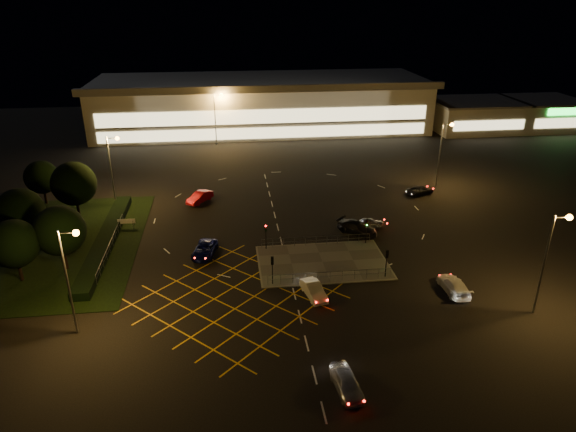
{
  "coord_description": "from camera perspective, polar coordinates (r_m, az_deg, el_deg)",
  "views": [
    {
      "loc": [
        -8.0,
        -51.64,
        27.77
      ],
      "look_at": [
        -0.8,
        6.9,
        2.0
      ],
      "focal_mm": 32.0,
      "sensor_mm": 36.0,
      "label": 1
    }
  ],
  "objects": [
    {
      "name": "car_near_silver",
      "position": [
        40.95,
        6.54,
        -17.89
      ],
      "size": [
        2.23,
        4.54,
        1.49
      ],
      "primitive_type": "imported",
      "rotation": [
        0.0,
        0.0,
        0.11
      ],
      "color": "silver",
      "rests_on": "ground"
    },
    {
      "name": "tree_a",
      "position": [
        59.14,
        -28.18,
        -2.74
      ],
      "size": [
        5.04,
        5.04,
        6.86
      ],
      "color": "black",
      "rests_on": "ground"
    },
    {
      "name": "hedge",
      "position": [
        65.51,
        -19.57,
        -2.46
      ],
      "size": [
        2.0,
        26.0,
        1.0
      ],
      "primitive_type": "cube",
      "color": "black",
      "rests_on": "ground"
    },
    {
      "name": "tree_b",
      "position": [
        66.59,
        -27.61,
        0.47
      ],
      "size": [
        5.4,
        5.4,
        7.35
      ],
      "color": "black",
      "rests_on": "ground"
    },
    {
      "name": "signal_ne",
      "position": [
        61.47,
        8.74,
        -1.1
      ],
      "size": [
        0.28,
        0.3,
        3.15
      ],
      "color": "black",
      "rests_on": "pedestrian_island"
    },
    {
      "name": "tree_e",
      "position": [
        59.38,
        -24.02,
        -1.5
      ],
      "size": [
        5.4,
        5.4,
        7.35
      ],
      "color": "black",
      "rests_on": "ground"
    },
    {
      "name": "streetlight_se",
      "position": [
        51.72,
        27.24,
        -3.42
      ],
      "size": [
        1.78,
        0.56,
        10.03
      ],
      "color": "slate",
      "rests_on": "ground"
    },
    {
      "name": "signal_se",
      "position": [
        54.64,
        10.91,
        -4.57
      ],
      "size": [
        0.28,
        0.3,
        3.15
      ],
      "rotation": [
        0.0,
        0.0,
        3.14
      ],
      "color": "black",
      "rests_on": "pedestrian_island"
    },
    {
      "name": "car_approach_white",
      "position": [
        54.68,
        17.94,
        -7.33
      ],
      "size": [
        2.08,
        4.98,
        1.44
      ],
      "primitive_type": "imported",
      "rotation": [
        0.0,
        0.0,
        3.15
      ],
      "color": "#B9B9B9",
      "rests_on": "ground"
    },
    {
      "name": "tree_d",
      "position": [
        79.83,
        -25.71,
        3.91
      ],
      "size": [
        4.68,
        4.68,
        6.37
      ],
      "color": "black",
      "rests_on": "ground"
    },
    {
      "name": "streetlight_ne",
      "position": [
        81.45,
        16.88,
        7.49
      ],
      "size": [
        1.78,
        0.56,
        10.03
      ],
      "color": "slate",
      "rests_on": "ground"
    },
    {
      "name": "car_queue_white",
      "position": [
        51.37,
        2.87,
        -8.23
      ],
      "size": [
        2.37,
        4.49,
        1.41
      ],
      "primitive_type": "imported",
      "rotation": [
        0.0,
        0.0,
        0.21
      ],
      "color": "silver",
      "rests_on": "ground"
    },
    {
      "name": "ground",
      "position": [
        59.18,
        1.59,
        -4.4
      ],
      "size": [
        180.0,
        180.0,
        0.0
      ],
      "primitive_type": "plane",
      "color": "black",
      "rests_on": "ground"
    },
    {
      "name": "car_circ_red",
      "position": [
        74.85,
        -9.78,
        2.09
      ],
      "size": [
        3.99,
        4.63,
        1.51
      ],
      "primitive_type": "imported",
      "rotation": [
        0.0,
        0.0,
        5.65
      ],
      "color": "maroon",
      "rests_on": "ground"
    },
    {
      "name": "pedestrian_island",
      "position": [
        57.73,
        3.86,
        -5.15
      ],
      "size": [
        14.0,
        9.0,
        0.12
      ],
      "primitive_type": "cube",
      "color": "#4C4944",
      "rests_on": "ground"
    },
    {
      "name": "streetlight_far_left",
      "position": [
        101.89,
        -7.89,
        11.37
      ],
      "size": [
        1.78,
        0.56,
        10.03
      ],
      "color": "slate",
      "rests_on": "ground"
    },
    {
      "name": "streetlight_sw",
      "position": [
        46.96,
        -23.04,
        -5.31
      ],
      "size": [
        1.78,
        0.56,
        10.03
      ],
      "color": "slate",
      "rests_on": "ground"
    },
    {
      "name": "grass_verge",
      "position": [
        67.02,
        -23.68,
        -2.98
      ],
      "size": [
        18.0,
        30.0,
        0.08
      ],
      "primitive_type": "cube",
      "color": "black",
      "rests_on": "ground"
    },
    {
      "name": "tree_c",
      "position": [
        72.32,
        -22.7,
        3.33
      ],
      "size": [
        5.76,
        5.76,
        7.84
      ],
      "color": "black",
      "rests_on": "ground"
    },
    {
      "name": "retail_unit_a",
      "position": [
        121.13,
        19.99,
        10.51
      ],
      "size": [
        18.8,
        14.8,
        6.35
      ],
      "color": "beige",
      "rests_on": "ground"
    },
    {
      "name": "supermarket",
      "position": [
        116.07,
        -2.99,
        12.41
      ],
      "size": [
        72.0,
        26.5,
        10.5
      ],
      "color": "beige",
      "rests_on": "ground"
    },
    {
      "name": "retail_unit_b",
      "position": [
        129.05,
        26.46,
        10.21
      ],
      "size": [
        14.8,
        14.8,
        6.35
      ],
      "color": "beige",
      "rests_on": "ground"
    },
    {
      "name": "signal_nw",
      "position": [
        59.48,
        -2.48,
        -1.71
      ],
      "size": [
        0.28,
        0.3,
        3.15
      ],
      "color": "black",
      "rests_on": "pedestrian_island"
    },
    {
      "name": "car_right_silver",
      "position": [
        66.62,
        9.08,
        -0.76
      ],
      "size": [
        3.65,
        1.49,
        1.24
      ],
      "primitive_type": "imported",
      "rotation": [
        0.0,
        0.0,
        1.58
      ],
      "color": "#A8AAAF",
      "rests_on": "ground"
    },
    {
      "name": "signal_sw",
      "position": [
        52.39,
        -1.76,
        -5.41
      ],
      "size": [
        0.28,
        0.3,
        3.15
      ],
      "rotation": [
        0.0,
        0.0,
        3.14
      ],
      "color": "black",
      "rests_on": "pedestrian_island"
    },
    {
      "name": "streetlight_nw",
      "position": [
        74.45,
        -18.86,
        5.77
      ],
      "size": [
        1.78,
        0.56,
        10.03
      ],
      "color": "slate",
      "rests_on": "ground"
    },
    {
      "name": "streetlight_far_right",
      "position": [
        110.72,
        13.75,
        11.9
      ],
      "size": [
        1.78,
        0.56,
        10.03
      ],
      "color": "slate",
      "rests_on": "ground"
    },
    {
      "name": "car_far_dkgrey",
      "position": [
        64.68,
        7.69,
        -1.31
      ],
      "size": [
        5.2,
        5.28,
        1.53
      ],
      "primitive_type": "imported",
      "rotation": [
        0.0,
        0.0,
        0.77
      ],
      "color": "black",
      "rests_on": "ground"
    },
    {
      "name": "car_east_grey",
      "position": [
        79.21,
        14.45,
        2.79
      ],
      "size": [
        4.93,
        3.66,
        1.25
      ],
      "primitive_type": "imported",
      "rotation": [
        0.0,
        0.0,
        1.98
      ],
      "color": "black",
      "rests_on": "ground"
    },
    {
      "name": "car_left_blue",
      "position": [
        59.7,
        -9.24,
        -3.71
      ],
      "size": [
        3.3,
        5.34,
        1.38
      ],
      "primitive_type": "imported",
      "rotation": [
        0.0,
        0.0,
        6.07
      ],
      "color": "#0C114D",
      "rests_on": "ground"
    }
  ]
}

